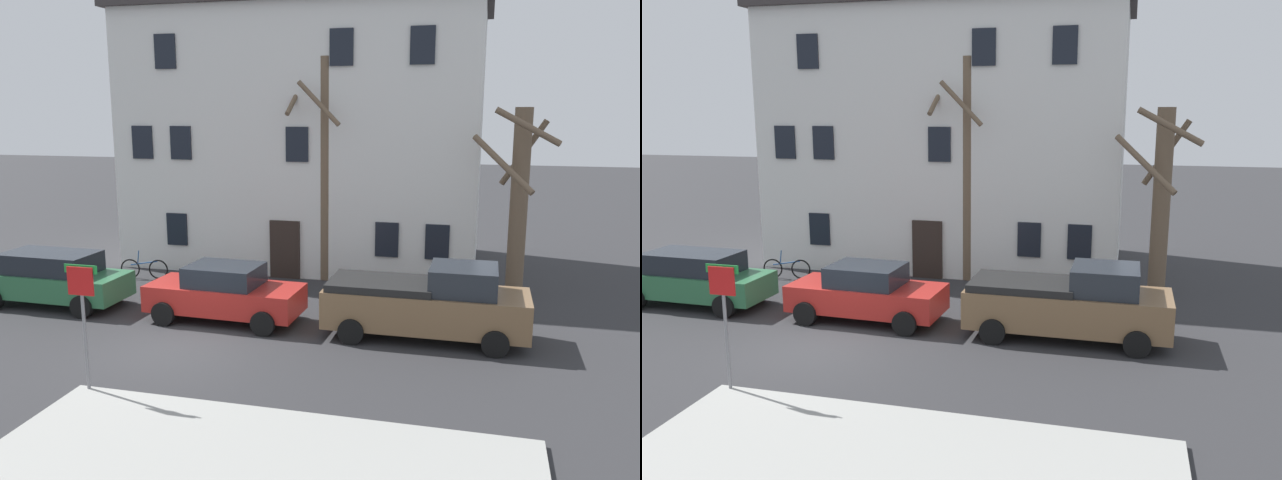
% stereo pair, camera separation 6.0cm
% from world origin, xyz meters
% --- Properties ---
extents(ground_plane, '(120.00, 120.00, 0.00)m').
position_xyz_m(ground_plane, '(0.00, 0.00, 0.00)').
color(ground_plane, '#2D2D30').
extents(building_main, '(13.80, 7.08, 11.71)m').
position_xyz_m(building_main, '(0.62, 10.73, 5.95)').
color(building_main, white).
rests_on(building_main, ground_plane).
extents(tree_bare_near, '(1.89, 2.13, 7.74)m').
position_xyz_m(tree_bare_near, '(2.06, 7.62, 4.09)').
color(tree_bare_near, brown).
rests_on(tree_bare_near, ground_plane).
extents(tree_bare_mid, '(2.64, 2.41, 6.07)m').
position_xyz_m(tree_bare_mid, '(8.55, 7.06, 3.25)').
color(tree_bare_mid, brown).
rests_on(tree_bare_mid, ground_plane).
extents(car_green_wagon, '(4.60, 2.04, 1.68)m').
position_xyz_m(car_green_wagon, '(-5.28, 2.46, 0.88)').
color(car_green_wagon, '#2D6B42').
rests_on(car_green_wagon, ground_plane).
extents(car_red_sedan, '(4.48, 2.11, 1.65)m').
position_xyz_m(car_red_sedan, '(0.43, 2.39, 0.83)').
color(car_red_sedan, '#AD231E').
rests_on(car_red_sedan, ground_plane).
extents(pickup_truck_brown, '(5.32, 2.13, 2.02)m').
position_xyz_m(pickup_truck_brown, '(6.18, 2.39, 0.97)').
color(pickup_truck_brown, brown).
rests_on(pickup_truck_brown, ground_plane).
extents(street_sign_pole, '(0.76, 0.07, 2.84)m').
position_xyz_m(street_sign_pole, '(-0.50, -2.89, 1.98)').
color(street_sign_pole, slate).
rests_on(street_sign_pole, ground_plane).
extents(bicycle_leaning, '(1.74, 0.32, 1.03)m').
position_xyz_m(bicycle_leaning, '(-4.23, 6.04, 0.37)').
color(bicycle_leaning, black).
rests_on(bicycle_leaning, ground_plane).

